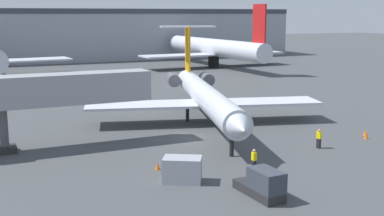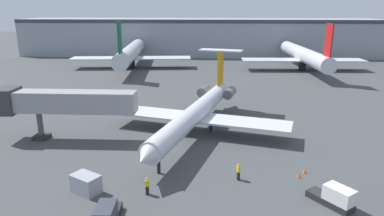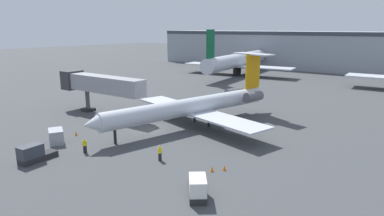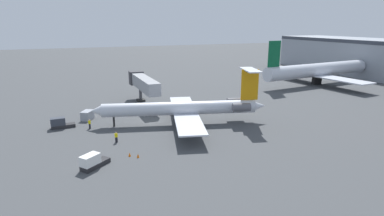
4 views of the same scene
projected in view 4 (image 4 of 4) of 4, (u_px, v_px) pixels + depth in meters
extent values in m
cube|color=#424447|center=(150.00, 122.00, 58.28)|extent=(400.00, 400.00, 0.10)
cylinder|color=silver|center=(180.00, 108.00, 56.34)|extent=(9.55, 27.36, 2.41)
cone|color=silver|center=(97.00, 111.00, 54.67)|extent=(2.78, 2.72, 2.29)
cone|color=silver|center=(259.00, 106.00, 58.03)|extent=(2.66, 3.04, 2.05)
cube|color=silver|center=(189.00, 124.00, 50.46)|extent=(12.31, 7.26, 0.24)
cube|color=silver|center=(182.00, 104.00, 62.93)|extent=(12.31, 7.26, 0.24)
cylinder|color=#595960|center=(241.00, 107.00, 55.46)|extent=(2.28, 3.48, 1.50)
cylinder|color=#595960|center=(235.00, 102.00, 59.50)|extent=(2.28, 3.48, 1.50)
cube|color=orange|center=(250.00, 85.00, 56.75)|extent=(1.07, 3.15, 5.66)
cube|color=silver|center=(250.00, 70.00, 56.04)|extent=(7.19, 4.09, 0.20)
cylinder|color=black|center=(114.00, 122.00, 55.54)|extent=(0.36, 0.36, 1.77)
cylinder|color=black|center=(192.00, 122.00, 55.59)|extent=(0.36, 0.36, 1.77)
cylinder|color=black|center=(190.00, 116.00, 58.65)|extent=(0.36, 0.36, 1.77)
cube|color=gray|center=(144.00, 83.00, 68.78)|extent=(16.71, 2.88, 2.60)
cube|color=#333338|center=(136.00, 78.00, 75.83)|extent=(2.45, 3.24, 3.20)
cylinder|color=#4C4C51|center=(140.00, 94.00, 73.32)|extent=(0.70, 0.70, 3.73)
cube|color=#262626|center=(141.00, 100.00, 73.74)|extent=(1.80, 1.80, 0.50)
cube|color=black|center=(90.00, 126.00, 54.52)|extent=(0.26, 0.34, 0.85)
cube|color=yellow|center=(89.00, 122.00, 54.33)|extent=(0.29, 0.42, 0.60)
sphere|color=tan|center=(89.00, 120.00, 54.22)|extent=(0.24, 0.24, 0.24)
cube|color=black|center=(116.00, 140.00, 48.19)|extent=(0.32, 0.38, 0.85)
cube|color=yellow|center=(116.00, 135.00, 48.00)|extent=(0.37, 0.46, 0.60)
sphere|color=tan|center=(116.00, 133.00, 47.89)|extent=(0.24, 0.24, 0.24)
cube|color=#262628|center=(96.00, 164.00, 40.05)|extent=(3.57, 4.01, 0.60)
cube|color=white|center=(90.00, 160.00, 39.14)|extent=(2.58, 2.75, 1.30)
cube|color=#262628|center=(63.00, 126.00, 55.00)|extent=(1.64, 4.08, 0.60)
cube|color=#333842|center=(58.00, 121.00, 54.42)|extent=(1.54, 2.48, 1.30)
cube|color=#999EA8|center=(87.00, 115.00, 59.47)|extent=(3.07, 2.70, 1.72)
cone|color=orange|center=(105.00, 116.00, 61.36)|extent=(0.36, 0.36, 0.55)
cone|color=orange|center=(138.00, 156.00, 42.74)|extent=(0.36, 0.36, 0.55)
cone|color=orange|center=(130.00, 154.00, 43.12)|extent=(0.36, 0.36, 0.55)
cylinder|color=silver|center=(318.00, 70.00, 93.13)|extent=(8.15, 39.49, 4.00)
cube|color=#0C5933|center=(274.00, 54.00, 83.69)|extent=(0.72, 4.01, 7.00)
cube|color=silver|center=(317.00, 75.00, 93.55)|extent=(33.45, 9.47, 0.30)
cube|color=black|center=(317.00, 80.00, 93.97)|extent=(1.20, 2.80, 2.40)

